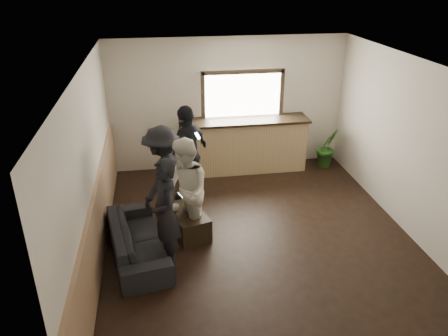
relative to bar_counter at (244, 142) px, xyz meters
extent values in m
cube|color=black|center=(-0.30, -2.70, -0.64)|extent=(5.00, 6.00, 0.01)
cube|color=silver|center=(-0.30, -2.70, 2.16)|extent=(5.00, 6.00, 0.01)
cube|color=beige|center=(-0.30, 0.30, 0.76)|extent=(5.00, 0.01, 2.80)
cube|color=beige|center=(-0.30, -5.70, 0.76)|extent=(5.00, 0.01, 2.80)
cube|color=beige|center=(-2.80, -2.70, 0.76)|extent=(0.01, 6.00, 2.80)
cube|color=beige|center=(2.20, -2.70, 0.76)|extent=(0.01, 6.00, 2.80)
cube|color=#A47C5C|center=(-2.77, -2.70, -0.09)|extent=(0.06, 5.90, 1.10)
cube|color=tan|center=(0.00, -0.02, -0.09)|extent=(2.60, 0.60, 1.10)
cube|color=black|center=(0.00, -0.02, 0.48)|extent=(2.70, 0.68, 0.05)
cube|color=white|center=(0.00, 0.26, 0.96)|extent=(1.60, 0.06, 0.90)
cube|color=#3F3326|center=(0.00, 0.23, 1.45)|extent=(1.72, 0.08, 0.08)
cube|color=#3F3326|center=(-0.84, 0.23, 0.96)|extent=(0.08, 0.08, 1.06)
cube|color=#3F3326|center=(0.84, 0.23, 0.96)|extent=(0.08, 0.08, 1.06)
imported|color=black|center=(-2.22, -2.83, -0.37)|extent=(1.06, 1.98, 0.55)
cube|color=black|center=(-1.42, -2.33, -0.44)|extent=(0.75, 1.01, 0.40)
imported|color=silver|center=(-1.61, -2.25, -0.19)|extent=(0.16, 0.16, 0.10)
imported|color=silver|center=(-1.24, -2.40, -0.19)|extent=(0.13, 0.13, 0.10)
imported|color=#2D6623|center=(1.85, -0.11, -0.20)|extent=(0.58, 0.52, 0.89)
imported|color=black|center=(-1.77, -3.08, 0.20)|extent=(0.53, 0.69, 1.68)
cube|color=black|center=(-1.56, -3.03, 0.47)|extent=(0.11, 0.09, 0.12)
cube|color=white|center=(-1.56, -3.03, 0.47)|extent=(0.09, 0.08, 0.11)
imported|color=silver|center=(-1.44, -2.49, 0.22)|extent=(0.84, 0.97, 1.72)
cube|color=black|center=(-1.23, -2.43, 0.35)|extent=(0.11, 0.09, 0.12)
cube|color=white|center=(-1.23, -2.44, 0.36)|extent=(0.09, 0.08, 0.11)
imported|color=black|center=(-1.77, -1.89, 0.23)|extent=(1.08, 1.29, 1.74)
cube|color=black|center=(-1.58, -1.99, 0.35)|extent=(0.11, 0.11, 0.12)
cube|color=white|center=(-1.58, -1.99, 0.36)|extent=(0.10, 0.09, 0.11)
imported|color=black|center=(-1.29, -1.15, 0.29)|extent=(1.04, 1.12, 1.85)
cube|color=black|center=(-1.12, -1.29, 0.68)|extent=(0.12, 0.11, 0.12)
cube|color=white|center=(-1.12, -1.30, 0.69)|extent=(0.10, 0.10, 0.11)
camera|label=1|loc=(-1.80, -8.53, 3.42)|focal=35.00mm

